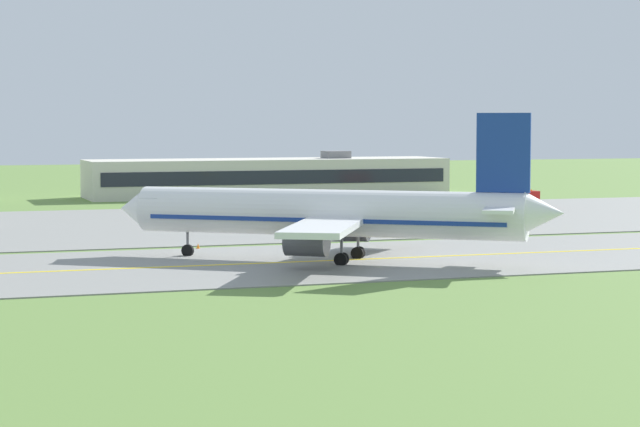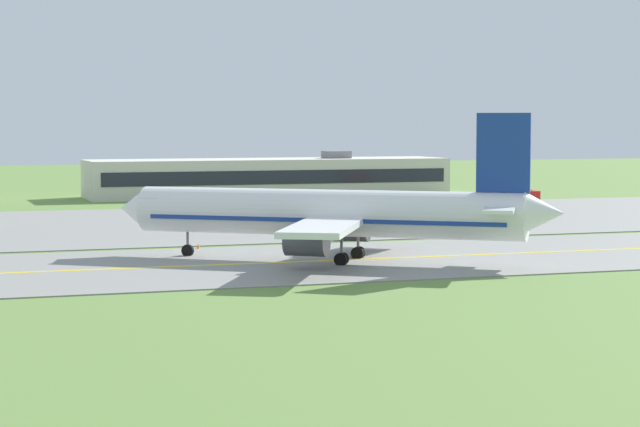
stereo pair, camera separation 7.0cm
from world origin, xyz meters
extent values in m
plane|color=olive|center=(0.00, 0.00, 0.00)|extent=(500.00, 500.00, 0.00)
cube|color=gray|center=(0.00, 0.00, 0.05)|extent=(240.00, 28.00, 0.10)
cube|color=gray|center=(10.00, 42.00, 0.05)|extent=(140.00, 52.00, 0.10)
cube|color=yellow|center=(0.00, 0.00, 0.11)|extent=(220.00, 0.60, 0.01)
cylinder|color=white|center=(-0.39, 0.12, 4.20)|extent=(29.83, 23.26, 4.00)
cone|color=white|center=(-15.10, 10.84, 4.20)|extent=(4.34, 4.60, 3.80)
cone|color=white|center=(14.48, -10.72, 4.60)|extent=(4.59, 4.63, 3.40)
cube|color=navy|center=(-0.39, 0.12, 3.70)|extent=(27.68, 21.72, 0.36)
cube|color=#1E232D|center=(-13.32, 9.54, 4.90)|extent=(3.46, 3.81, 0.70)
cube|color=white|center=(-3.62, -8.05, 3.70)|extent=(11.30, 15.49, 0.50)
cylinder|color=#47474C|center=(-4.06, -5.25, 2.30)|extent=(4.10, 3.86, 2.30)
cylinder|color=black|center=(-5.35, -4.31, 2.30)|extent=(1.44, 1.84, 2.10)
cube|color=white|center=(6.39, 5.69, 3.70)|extent=(13.88, 14.11, 0.50)
cylinder|color=#47474C|center=(3.60, 5.25, 2.30)|extent=(4.10, 3.86, 2.30)
cylinder|color=black|center=(2.30, 6.19, 2.30)|extent=(1.44, 1.84, 2.10)
cube|color=navy|center=(11.73, -8.72, 9.45)|extent=(3.79, 2.91, 6.50)
cube|color=white|center=(10.01, -11.42, 5.00)|extent=(5.08, 6.39, 0.30)
cube|color=white|center=(13.78, -6.25, 5.00)|extent=(5.80, 6.06, 0.30)
cylinder|color=slate|center=(-10.90, 7.77, 1.38)|extent=(0.24, 0.24, 1.65)
cylinder|color=black|center=(-10.90, 7.77, 0.55)|extent=(1.10, 0.93, 1.10)
cylinder|color=slate|center=(-0.31, -3.16, 1.38)|extent=(0.24, 0.24, 1.65)
cylinder|color=black|center=(-0.47, -3.39, 0.55)|extent=(1.10, 0.93, 1.10)
cylinder|color=black|center=(-0.15, -2.94, 0.55)|extent=(1.10, 0.93, 1.10)
cylinder|color=slate|center=(2.75, 1.04, 1.38)|extent=(0.24, 0.24, 1.65)
cylinder|color=black|center=(2.59, 0.82, 0.55)|extent=(1.10, 0.93, 1.10)
cylinder|color=black|center=(2.92, 1.26, 0.55)|extent=(1.10, 0.93, 1.10)
cube|color=yellow|center=(23.67, 25.45, 1.50)|extent=(2.32, 2.16, 1.80)
cube|color=#1E232D|center=(23.51, 26.20, 1.81)|extent=(1.83, 0.49, 0.81)
cube|color=yellow|center=(24.27, 22.51, 1.60)|extent=(2.90, 4.54, 2.00)
cylinder|color=orange|center=(23.67, 25.45, 2.50)|extent=(0.20, 0.20, 0.18)
cylinder|color=black|center=(22.69, 25.25, 0.45)|extent=(0.47, 0.94, 0.90)
cylinder|color=black|center=(24.65, 25.65, 0.45)|extent=(0.47, 0.94, 0.90)
cylinder|color=black|center=(23.41, 21.47, 0.45)|extent=(0.47, 0.94, 0.90)
cylinder|color=black|center=(25.46, 21.90, 0.45)|extent=(0.47, 0.94, 0.90)
cube|color=red|center=(47.98, 52.60, 1.50)|extent=(1.95, 2.13, 1.80)
cube|color=#1E232D|center=(48.74, 52.55, 1.81)|extent=(0.26, 1.84, 0.81)
cube|color=red|center=(44.99, 52.83, 1.60)|extent=(4.35, 2.41, 2.00)
cylinder|color=orange|center=(47.98, 52.60, 2.50)|extent=(0.20, 0.20, 0.18)
cylinder|color=black|center=(48.06, 53.60, 0.45)|extent=(0.92, 0.37, 0.90)
cylinder|color=black|center=(47.90, 51.61, 0.45)|extent=(0.92, 0.37, 0.90)
cylinder|color=black|center=(44.23, 53.94, 0.45)|extent=(0.92, 0.37, 0.90)
cylinder|color=black|center=(44.07, 51.85, 0.45)|extent=(0.92, 0.37, 0.90)
cube|color=beige|center=(21.34, 91.52, 3.01)|extent=(58.45, 13.22, 6.01)
cube|color=#1E232D|center=(21.34, 84.86, 3.31)|extent=(56.12, 0.10, 2.16)
cube|color=slate|center=(33.03, 91.52, 6.61)|extent=(4.00, 4.00, 1.20)
cone|color=orange|center=(3.22, 12.43, 0.30)|extent=(0.44, 0.44, 0.60)
cone|color=orange|center=(1.66, 13.41, 0.30)|extent=(0.44, 0.44, 0.60)
cone|color=orange|center=(-8.64, 13.36, 0.30)|extent=(0.44, 0.44, 0.60)
camera|label=1|loc=(-34.78, -98.19, 11.95)|focal=68.62mm
camera|label=2|loc=(-34.72, -98.21, 11.95)|focal=68.62mm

